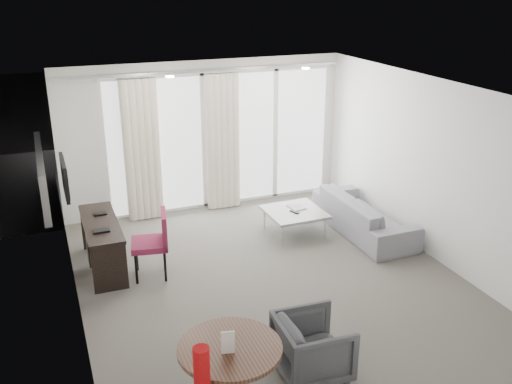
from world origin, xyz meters
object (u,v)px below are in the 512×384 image
object	(u,v)px
rattan_chair_a	(228,163)
rattan_chair_b	(263,143)
tub_armchair	(313,347)
sofa	(364,214)
round_table	(230,381)
desk_chair	(149,245)
desk	(103,245)
coffee_table	(294,222)

from	to	relation	value
rattan_chair_a	rattan_chair_b	size ratio (longest dim) A/B	1.05
rattan_chair_a	rattan_chair_b	world-z (taller)	rattan_chair_a
tub_armchair	sofa	bearing A→B (deg)	-36.53
round_table	sofa	distance (m)	4.59
tub_armchair	sofa	world-z (taller)	tub_armchair
tub_armchair	rattan_chair_b	distance (m)	7.41
sofa	rattan_chair_b	xyz separation A→B (m)	(-0.07, 4.17, 0.09)
desk_chair	rattan_chair_b	world-z (taller)	desk_chair
desk_chair	round_table	bearing A→B (deg)	-76.13
desk_chair	rattan_chair_a	world-z (taller)	desk_chair
desk_chair	rattan_chair_a	size ratio (longest dim) A/B	1.14
desk_chair	rattan_chair_a	xyz separation A→B (m)	(2.23, 3.24, -0.06)
sofa	rattan_chair_b	distance (m)	4.17
round_table	tub_armchair	bearing A→B (deg)	14.85
desk	round_table	xyz separation A→B (m)	(0.73, -3.43, 0.03)
desk_chair	coffee_table	size ratio (longest dim) A/B	1.07
desk	coffee_table	world-z (taller)	desk
sofa	rattan_chair_a	distance (m)	3.31
coffee_table	rattan_chair_b	bearing A→B (deg)	75.25
desk	rattan_chair_b	xyz separation A→B (m)	(4.01, 3.88, 0.04)
coffee_table	rattan_chair_b	distance (m)	3.96
desk	coffee_table	bearing A→B (deg)	1.06
desk	round_table	size ratio (longest dim) A/B	1.56
sofa	tub_armchair	bearing A→B (deg)	140.60
tub_armchair	desk_chair	bearing A→B (deg)	25.89
coffee_table	sofa	bearing A→B (deg)	-17.75
round_table	coffee_table	xyz separation A→B (m)	(2.28, 3.48, -0.19)
desk	rattan_chair_a	bearing A→B (deg)	44.55
coffee_table	sofa	size ratio (longest dim) A/B	0.42
round_table	rattan_chair_a	size ratio (longest dim) A/B	1.16
round_table	coffee_table	size ratio (longest dim) A/B	1.09
rattan_chair_a	rattan_chair_b	distance (m)	1.65
rattan_chair_b	rattan_chair_a	bearing A→B (deg)	-146.04
round_table	sofa	xyz separation A→B (m)	(3.35, 3.14, -0.08)
round_table	tub_armchair	size ratio (longest dim) A/B	1.33
tub_armchair	rattan_chair_a	xyz separation A→B (m)	(1.09, 5.93, 0.09)
desk	sofa	world-z (taller)	desk
round_table	coffee_table	bearing A→B (deg)	56.85
desk	desk_chair	size ratio (longest dim) A/B	1.59
sofa	desk_chair	bearing A→B (deg)	93.15
coffee_table	rattan_chair_a	world-z (taller)	rattan_chair_a
rattan_chair_a	desk_chair	bearing A→B (deg)	-141.51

